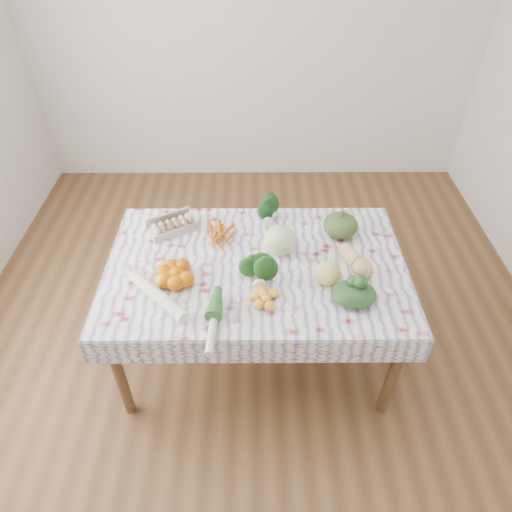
# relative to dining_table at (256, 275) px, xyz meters

# --- Properties ---
(ground) EXTENTS (4.50, 4.50, 0.00)m
(ground) POSITION_rel_dining_table_xyz_m (0.00, 0.00, -0.68)
(ground) COLOR #52351C
(ground) RESTS_ON ground
(wall_back) EXTENTS (4.00, 0.04, 2.80)m
(wall_back) POSITION_rel_dining_table_xyz_m (0.00, 2.25, 0.72)
(wall_back) COLOR silver
(wall_back) RESTS_ON ground
(dining_table) EXTENTS (1.60, 1.00, 0.75)m
(dining_table) POSITION_rel_dining_table_xyz_m (0.00, 0.00, 0.00)
(dining_table) COLOR brown
(dining_table) RESTS_ON ground
(tablecloth) EXTENTS (1.66, 1.06, 0.01)m
(tablecloth) POSITION_rel_dining_table_xyz_m (0.00, 0.00, 0.08)
(tablecloth) COLOR white
(tablecloth) RESTS_ON dining_table
(egg_carton) EXTENTS (0.29, 0.23, 0.07)m
(egg_carton) POSITION_rel_dining_table_xyz_m (-0.49, 0.28, 0.12)
(egg_carton) COLOR #AAABA6
(egg_carton) RESTS_ON tablecloth
(carrot_bunch) EXTENTS (0.24, 0.23, 0.04)m
(carrot_bunch) POSITION_rel_dining_table_xyz_m (-0.22, 0.20, 0.10)
(carrot_bunch) COLOR #C75508
(carrot_bunch) RESTS_ON tablecloth
(kale_bunch) EXTENTS (0.15, 0.13, 0.12)m
(kale_bunch) POSITION_rel_dining_table_xyz_m (0.07, 0.39, 0.15)
(kale_bunch) COLOR black
(kale_bunch) RESTS_ON tablecloth
(kabocha_squash) EXTENTS (0.26, 0.26, 0.13)m
(kabocha_squash) POSITION_rel_dining_table_xyz_m (0.50, 0.26, 0.15)
(kabocha_squash) COLOR #3D5627
(kabocha_squash) RESTS_ON tablecloth
(cabbage) EXTENTS (0.23, 0.23, 0.18)m
(cabbage) POSITION_rel_dining_table_xyz_m (0.13, 0.10, 0.17)
(cabbage) COLOR #BDDB8C
(cabbage) RESTS_ON tablecloth
(butternut_squash) EXTENTS (0.19, 0.26, 0.11)m
(butternut_squash) POSITION_rel_dining_table_xyz_m (0.54, -0.03, 0.14)
(butternut_squash) COLOR tan
(butternut_squash) RESTS_ON tablecloth
(orange_cluster) EXTENTS (0.34, 0.34, 0.09)m
(orange_cluster) POSITION_rel_dining_table_xyz_m (-0.42, -0.13, 0.13)
(orange_cluster) COLOR #D76501
(orange_cluster) RESTS_ON tablecloth
(broccoli) EXTENTS (0.19, 0.19, 0.12)m
(broccoli) POSITION_rel_dining_table_xyz_m (0.01, -0.15, 0.15)
(broccoli) COLOR #184415
(broccoli) RESTS_ON tablecloth
(mandarin_cluster) EXTENTS (0.23, 0.23, 0.06)m
(mandarin_cluster) POSITION_rel_dining_table_xyz_m (0.05, -0.29, 0.11)
(mandarin_cluster) COLOR #FF9C2A
(mandarin_cluster) RESTS_ON tablecloth
(grapefruit) EXTENTS (0.17, 0.17, 0.13)m
(grapefruit) POSITION_rel_dining_table_xyz_m (0.38, -0.15, 0.15)
(grapefruit) COLOR #D6C367
(grapefruit) RESTS_ON tablecloth
(spinach_bag) EXTENTS (0.27, 0.24, 0.10)m
(spinach_bag) POSITION_rel_dining_table_xyz_m (0.49, -0.28, 0.13)
(spinach_bag) COLOR #183717
(spinach_bag) RESTS_ON tablecloth
(daikon) EXTENTS (0.36, 0.36, 0.06)m
(daikon) POSITION_rel_dining_table_xyz_m (-0.50, -0.27, 0.12)
(daikon) COLOR white
(daikon) RESTS_ON tablecloth
(leek) EXTENTS (0.06, 0.38, 0.04)m
(leek) POSITION_rel_dining_table_xyz_m (-0.21, -0.43, 0.10)
(leek) COLOR white
(leek) RESTS_ON tablecloth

